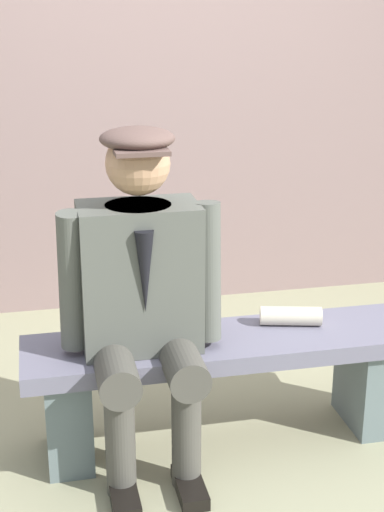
{
  "coord_description": "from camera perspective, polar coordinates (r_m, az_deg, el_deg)",
  "views": [
    {
      "loc": [
        0.7,
        2.6,
        1.72
      ],
      "look_at": [
        0.13,
        0.0,
        0.81
      ],
      "focal_mm": 52.36,
      "sensor_mm": 36.0,
      "label": 1
    }
  ],
  "objects": [
    {
      "name": "ground_plane",
      "position": [
        3.19,
        2.41,
        -13.74
      ],
      "size": [
        30.0,
        30.0,
        0.0
      ],
      "primitive_type": "plane",
      "color": "gray"
    },
    {
      "name": "bench",
      "position": [
        3.04,
        2.49,
        -8.83
      ],
      "size": [
        1.59,
        0.38,
        0.46
      ],
      "color": "slate",
      "rests_on": "ground"
    },
    {
      "name": "seated_man",
      "position": [
        2.76,
        -3.83,
        -2.48
      ],
      "size": [
        0.61,
        0.57,
        1.31
      ],
      "color": "#50534B",
      "rests_on": "ground"
    },
    {
      "name": "rolled_magazine",
      "position": [
        3.09,
        7.55,
        -4.56
      ],
      "size": [
        0.26,
        0.14,
        0.08
      ],
      "primitive_type": "cylinder",
      "rotation": [
        0.0,
        1.57,
        -0.25
      ],
      "color": "beige",
      "rests_on": "bench"
    },
    {
      "name": "stadium_wall",
      "position": [
        4.37,
        -2.98,
        10.79
      ],
      "size": [
        12.0,
        0.24,
        2.22
      ],
      "primitive_type": "cube",
      "color": "gray",
      "rests_on": "ground"
    }
  ]
}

